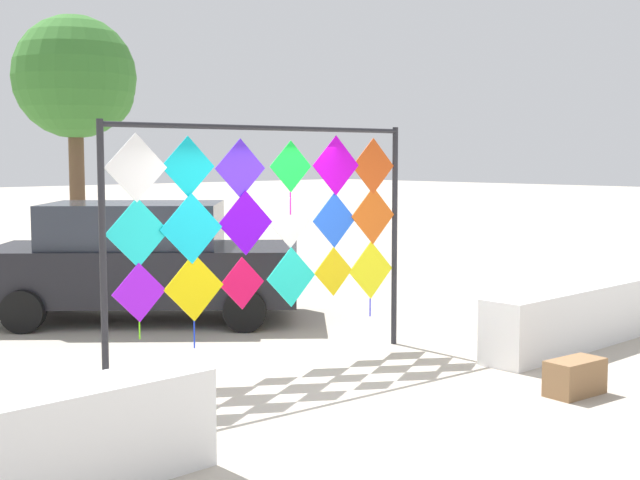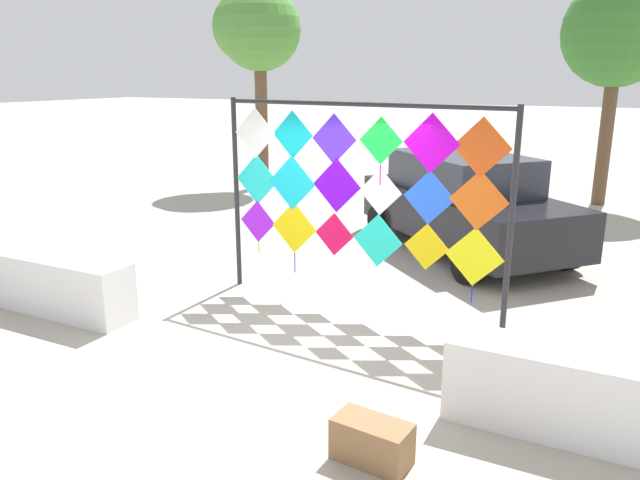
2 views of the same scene
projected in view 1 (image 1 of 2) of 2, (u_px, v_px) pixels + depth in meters
name	position (u px, v px, depth m)	size (l,w,h in m)	color
ground	(334.00, 395.00, 8.76)	(120.00, 120.00, 0.00)	#ADA393
plaza_ledge_right	(604.00, 310.00, 11.41)	(4.78, 0.56, 0.76)	white
kite_display_rack	(267.00, 217.00, 9.75)	(4.01, 0.40, 2.75)	#232328
parked_car	(143.00, 261.00, 12.74)	(4.55, 4.38, 1.72)	black
cardboard_box_large	(575.00, 377.00, 8.74)	(0.63, 0.33, 0.36)	olive
tree_broadleaf	(76.00, 81.00, 17.69)	(2.50, 2.50, 5.26)	brown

